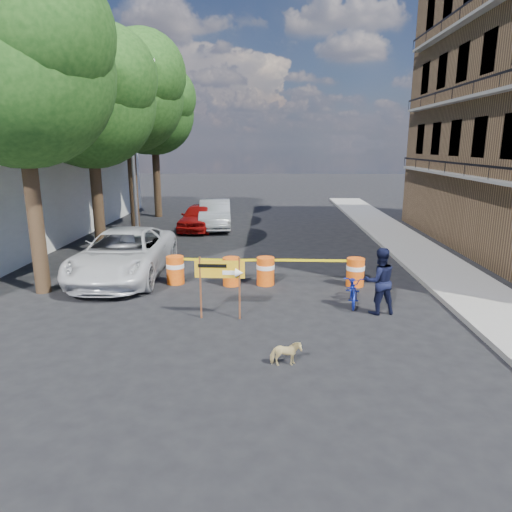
# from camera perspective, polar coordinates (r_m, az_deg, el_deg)

# --- Properties ---
(ground) EXTENTS (120.00, 120.00, 0.00)m
(ground) POSITION_cam_1_polar(r_m,az_deg,el_deg) (11.93, 1.23, -7.81)
(ground) COLOR black
(ground) RESTS_ON ground
(sidewalk_east) EXTENTS (2.40, 40.00, 0.15)m
(sidewalk_east) POSITION_cam_1_polar(r_m,az_deg,el_deg) (18.67, 20.74, -0.49)
(sidewalk_east) COLOR gray
(sidewalk_east) RESTS_ON ground
(tree_near) EXTENTS (5.46, 5.20, 9.15)m
(tree_near) POSITION_cam_1_polar(r_m,az_deg,el_deg) (14.88, -27.36, 19.95)
(tree_near) COLOR #332316
(tree_near) RESTS_ON ground
(tree_mid_a) EXTENTS (5.25, 5.00, 8.68)m
(tree_mid_a) POSITION_cam_1_polar(r_m,az_deg,el_deg) (19.39, -19.93, 17.79)
(tree_mid_a) COLOR #332316
(tree_mid_a) RESTS_ON ground
(tree_mid_b) EXTENTS (5.67, 5.40, 9.62)m
(tree_mid_b) POSITION_cam_1_polar(r_m,az_deg,el_deg) (24.18, -15.60, 18.82)
(tree_mid_b) COLOR #332316
(tree_mid_b) RESTS_ON ground
(tree_far) EXTENTS (5.04, 4.80, 8.84)m
(tree_far) POSITION_cam_1_polar(r_m,az_deg,el_deg) (28.96, -12.58, 17.08)
(tree_far) COLOR #332316
(tree_far) RESTS_ON ground
(streetlamp) EXTENTS (1.25, 0.18, 8.00)m
(streetlamp) POSITION_cam_1_polar(r_m,az_deg,el_deg) (21.44, -15.07, 13.29)
(streetlamp) COLOR gray
(streetlamp) RESTS_ON ground
(barrel_far_left) EXTENTS (0.58, 0.58, 0.90)m
(barrel_far_left) POSITION_cam_1_polar(r_m,az_deg,el_deg) (14.92, -10.06, -1.66)
(barrel_far_left) COLOR #E6460D
(barrel_far_left) RESTS_ON ground
(barrel_mid_left) EXTENTS (0.58, 0.58, 0.90)m
(barrel_mid_left) POSITION_cam_1_polar(r_m,az_deg,el_deg) (14.54, -3.07, -1.87)
(barrel_mid_left) COLOR #E6460D
(barrel_mid_left) RESTS_ON ground
(barrel_mid_right) EXTENTS (0.58, 0.58, 0.90)m
(barrel_mid_right) POSITION_cam_1_polar(r_m,az_deg,el_deg) (14.56, 1.19, -1.82)
(barrel_mid_right) COLOR #E6460D
(barrel_mid_right) RESTS_ON ground
(barrel_far_right) EXTENTS (0.58, 0.58, 0.90)m
(barrel_far_right) POSITION_cam_1_polar(r_m,az_deg,el_deg) (14.78, 12.31, -1.91)
(barrel_far_right) COLOR #E6460D
(barrel_far_right) RESTS_ON ground
(detour_sign) EXTENTS (1.28, 0.24, 1.64)m
(detour_sign) POSITION_cam_1_polar(r_m,az_deg,el_deg) (11.56, -3.83, -2.31)
(detour_sign) COLOR #592D19
(detour_sign) RESTS_ON ground
(pedestrian) EXTENTS (0.97, 0.82, 1.79)m
(pedestrian) POSITION_cam_1_polar(r_m,az_deg,el_deg) (12.44, 15.17, -3.03)
(pedestrian) COLOR black
(pedestrian) RESTS_ON ground
(bicycle) EXTENTS (0.70, 0.95, 1.68)m
(bicycle) POSITION_cam_1_polar(r_m,az_deg,el_deg) (13.02, 12.17, -2.35)
(bicycle) COLOR #1527AD
(bicycle) RESTS_ON ground
(dog) EXTENTS (0.66, 0.36, 0.53)m
(dog) POSITION_cam_1_polar(r_m,az_deg,el_deg) (9.46, 3.74, -12.08)
(dog) COLOR #DAC37D
(dog) RESTS_ON ground
(suv_white) EXTENTS (2.69, 5.77, 1.60)m
(suv_white) POSITION_cam_1_polar(r_m,az_deg,el_deg) (15.96, -16.18, 0.23)
(suv_white) COLOR silver
(suv_white) RESTS_ON ground
(sedan_red) EXTENTS (1.99, 4.19, 1.38)m
(sedan_red) POSITION_cam_1_polar(r_m,az_deg,el_deg) (24.15, -7.12, 4.87)
(sedan_red) COLOR #A20F0D
(sedan_red) RESTS_ON ground
(sedan_silver) EXTENTS (2.07, 4.72, 1.51)m
(sedan_silver) POSITION_cam_1_polar(r_m,az_deg,el_deg) (24.57, -5.15, 5.22)
(sedan_silver) COLOR silver
(sedan_silver) RESTS_ON ground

